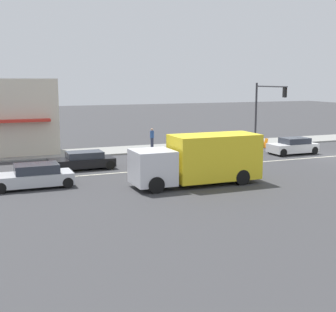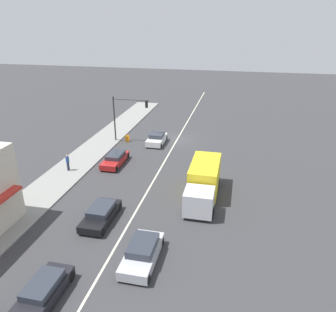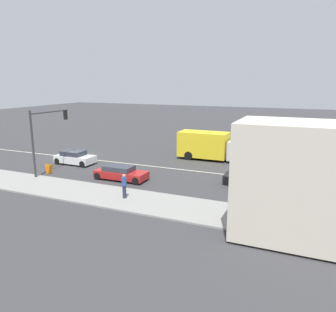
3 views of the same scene
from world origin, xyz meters
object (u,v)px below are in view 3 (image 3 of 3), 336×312
warning_aframe_sign (49,169)px  delivery_truck (212,146)px  suv_black (252,178)px  sedan_silver (304,169)px  van_white (75,158)px  traffic_signal_main (44,130)px  pedestrian (124,185)px  hatchback_red (121,173)px

warning_aframe_sign → delivery_truck: 16.09m
suv_black → sedan_silver: bearing=140.2°
van_white → suv_black: 17.29m
traffic_signal_main → pedestrian: traffic_signal_main is taller
van_white → traffic_signal_main: bearing=2.5°
traffic_signal_main → delivery_truck: traffic_signal_main is taller
delivery_truck → van_white: (7.20, -11.93, -0.83)m
delivery_truck → suv_black: 9.02m
warning_aframe_sign → hatchback_red: (-0.99, 6.77, 0.15)m
traffic_signal_main → pedestrian: bearing=73.3°
delivery_truck → suv_black: size_ratio=1.72×
sedan_silver → suv_black: (4.40, -3.67, -0.05)m
van_white → suv_black: bearing=90.0°
warning_aframe_sign → suv_black: bearing=102.5°
delivery_truck → sedan_silver: bearing=72.8°
traffic_signal_main → sedan_silver: bearing=111.8°
van_white → hatchback_red: 7.54m
pedestrian → van_white: (-6.79, -9.75, -0.38)m
pedestrian → warning_aframe_sign: size_ratio=2.04×
warning_aframe_sign → traffic_signal_main: bearing=-20.5°
traffic_signal_main → warning_aframe_sign: 3.48m
traffic_signal_main → hatchback_red: traffic_signal_main is taller
pedestrian → delivery_truck: bearing=171.1°
traffic_signal_main → van_white: (-3.92, -0.17, -3.26)m
sedan_silver → delivery_truck: bearing=-107.2°
van_white → hatchback_red: size_ratio=0.88×
pedestrian → hatchback_red: bearing=-145.4°
warning_aframe_sign → van_white: size_ratio=0.22×
warning_aframe_sign → sedan_silver: sedan_silver is taller
sedan_silver → suv_black: 5.73m
traffic_signal_main → suv_black: (-3.92, 17.12, -3.32)m
traffic_signal_main → suv_black: bearing=102.9°
traffic_signal_main → hatchback_red: 7.67m
warning_aframe_sign → sedan_silver: bearing=111.6°
hatchback_red → suv_black: bearing=105.2°
sedan_silver → van_white: size_ratio=1.12×
pedestrian → sedan_silver: size_ratio=0.39×
suv_black → traffic_signal_main: bearing=-77.1°
delivery_truck → sedan_silver: size_ratio=1.72×
sedan_silver → warning_aframe_sign: bearing=-68.4°
delivery_truck → hatchback_red: size_ratio=1.69×
delivery_truck → traffic_signal_main: bearing=-46.6°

